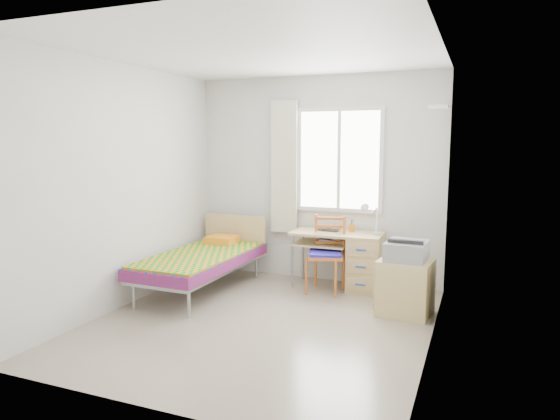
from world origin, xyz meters
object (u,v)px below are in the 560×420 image
Objects in this scene: chair at (327,249)px; printer at (407,250)px; desk at (360,259)px; bed at (204,259)px; cabinet at (405,287)px.

chair is 1.09m from printer.
desk is 0.96m from printer.
chair is 1.90× the size of printer.
desk is at bearing 23.82° from bed.
cabinet is at bearing -47.46° from desk.
bed is at bearing -158.02° from desk.
bed is at bearing -171.98° from cabinet.
desk is 2.30× the size of printer.
desk is at bearing 140.06° from cabinet.
cabinet is at bearing -42.43° from chair.
desk is at bearing 13.57° from chair.
printer is at bearing 94.15° from cabinet.
bed reaches higher than desk.
chair is 1.56× the size of cabinet.
chair reaches higher than bed.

